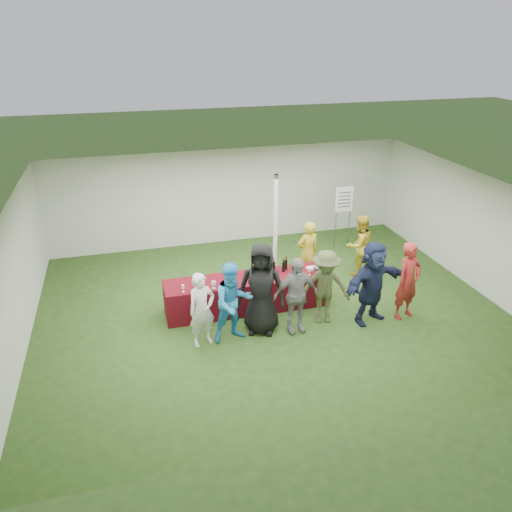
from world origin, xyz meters
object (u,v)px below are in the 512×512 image
object	(u,v)px
staff_pourer	(308,253)
staff_back	(359,245)
customer_3	(296,295)
customer_5	(372,283)
wine_list_sign	(344,204)
customer_1	(233,302)
customer_2	(261,289)
dump_bucket	(319,270)
customer_0	(202,310)
customer_6	(408,281)
serving_table	(247,293)
customer_4	(325,287)

from	to	relation	value
staff_pourer	staff_back	distance (m)	1.40
customer_3	customer_5	bearing A→B (deg)	-4.80
wine_list_sign	customer_1	distance (m)	5.33
staff_back	customer_2	xyz separation A→B (m)	(-3.06, -1.87, 0.19)
dump_bucket	wine_list_sign	distance (m)	3.28
customer_0	customer_1	size ratio (longest dim) A/B	0.92
customer_5	customer_6	bearing A→B (deg)	-21.84
staff_back	customer_6	xyz separation A→B (m)	(0.07, -2.15, 0.07)
staff_pourer	staff_back	bearing A→B (deg)	173.59
serving_table	wine_list_sign	size ratio (longest dim) A/B	2.00
customer_1	customer_5	xyz separation A→B (m)	(2.93, -0.09, 0.07)
customer_3	customer_5	xyz separation A→B (m)	(1.66, -0.05, 0.09)
staff_pourer	customer_3	world-z (taller)	customer_3
customer_0	customer_4	bearing A→B (deg)	-16.06
wine_list_sign	customer_0	distance (m)	5.81
dump_bucket	staff_back	size ratio (longest dim) A/B	0.16
customer_2	customer_5	xyz separation A→B (m)	(2.32, -0.23, -0.07)
wine_list_sign	customer_4	distance (m)	3.98
staff_pourer	customer_6	distance (m)	2.53
customer_0	customer_2	size ratio (longest dim) A/B	0.79
staff_back	dump_bucket	bearing A→B (deg)	22.59
staff_pourer	customer_0	size ratio (longest dim) A/B	1.03
customer_6	serving_table	bearing A→B (deg)	140.87
customer_1	customer_2	bearing A→B (deg)	4.45
customer_2	dump_bucket	bearing A→B (deg)	46.06
wine_list_sign	staff_back	bearing A→B (deg)	-99.33
staff_pourer	serving_table	bearing A→B (deg)	16.19
serving_table	staff_back	bearing A→B (deg)	16.56
wine_list_sign	customer_5	distance (m)	3.81
customer_2	customer_3	xyz separation A→B (m)	(0.67, -0.18, -0.15)
customer_6	customer_1	bearing A→B (deg)	159.85
wine_list_sign	customer_2	world-z (taller)	customer_2
wine_list_sign	staff_back	size ratio (longest dim) A/B	1.15
dump_bucket	customer_6	size ratio (longest dim) A/B	0.15
customer_3	customer_5	distance (m)	1.66
serving_table	staff_pourer	bearing A→B (deg)	26.09
customer_3	customer_4	xyz separation A→B (m)	(0.70, 0.17, 0.00)
serving_table	customer_0	world-z (taller)	customer_0
customer_2	staff_back	bearing A→B (deg)	52.03
wine_list_sign	staff_back	xyz separation A→B (m)	(-0.26, -1.56, -0.53)
customer_5	customer_2	bearing A→B (deg)	156.24
customer_6	dump_bucket	bearing A→B (deg)	129.88
customer_1	staff_pourer	bearing A→B (deg)	31.48
staff_pourer	customer_5	distance (m)	2.12
staff_back	customer_6	distance (m)	2.15
dump_bucket	customer_3	distance (m)	1.24
staff_back	customer_0	world-z (taller)	staff_back
staff_pourer	customer_4	world-z (taller)	customer_4
staff_back	customer_1	xyz separation A→B (m)	(-3.67, -2.01, 0.05)
staff_back	customer_5	world-z (taller)	customer_5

